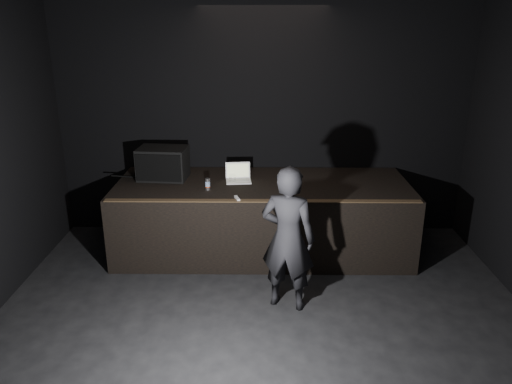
{
  "coord_description": "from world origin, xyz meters",
  "views": [
    {
      "loc": [
        -0.02,
        -3.74,
        3.15
      ],
      "look_at": [
        -0.09,
        2.3,
        1.02
      ],
      "focal_mm": 35.0,
      "sensor_mm": 36.0,
      "label": 1
    }
  ],
  "objects_px": {
    "stage_riser": "(262,217)",
    "laptop": "(238,176)",
    "stage_monitor": "(163,163)",
    "person": "(288,238)",
    "beer_can": "(208,184)"
  },
  "relations": [
    {
      "from": "stage_riser",
      "to": "person",
      "type": "distance_m",
      "value": 1.51
    },
    {
      "from": "stage_riser",
      "to": "person",
      "type": "height_order",
      "value": "person"
    },
    {
      "from": "laptop",
      "to": "person",
      "type": "bearing_deg",
      "value": -74.3
    },
    {
      "from": "stage_riser",
      "to": "beer_can",
      "type": "relative_size",
      "value": 25.53
    },
    {
      "from": "stage_monitor",
      "to": "laptop",
      "type": "relative_size",
      "value": 1.89
    },
    {
      "from": "stage_riser",
      "to": "beer_can",
      "type": "height_order",
      "value": "beer_can"
    },
    {
      "from": "stage_riser",
      "to": "laptop",
      "type": "xyz_separation_m",
      "value": [
        -0.34,
        0.11,
        0.56
      ]
    },
    {
      "from": "stage_riser",
      "to": "stage_monitor",
      "type": "bearing_deg",
      "value": 172.04
    },
    {
      "from": "stage_monitor",
      "to": "beer_can",
      "type": "height_order",
      "value": "stage_monitor"
    },
    {
      "from": "laptop",
      "to": "beer_can",
      "type": "distance_m",
      "value": 0.56
    },
    {
      "from": "stage_riser",
      "to": "person",
      "type": "relative_size",
      "value": 2.39
    },
    {
      "from": "laptop",
      "to": "stage_monitor",
      "type": "bearing_deg",
      "value": 169.75
    },
    {
      "from": "laptop",
      "to": "person",
      "type": "xyz_separation_m",
      "value": [
        0.61,
        -1.56,
        -0.22
      ]
    },
    {
      "from": "stage_monitor",
      "to": "person",
      "type": "distance_m",
      "value": 2.37
    },
    {
      "from": "stage_monitor",
      "to": "person",
      "type": "xyz_separation_m",
      "value": [
        1.67,
        -1.64,
        -0.38
      ]
    }
  ]
}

